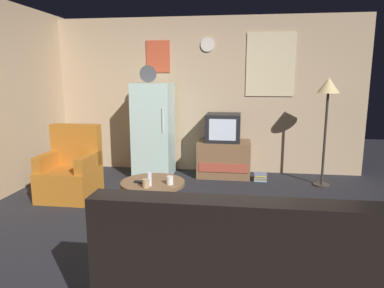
{
  "coord_description": "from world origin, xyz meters",
  "views": [
    {
      "loc": [
        0.62,
        -3.51,
        1.61
      ],
      "look_at": [
        0.01,
        0.9,
        0.75
      ],
      "focal_mm": 33.03,
      "sensor_mm": 36.0,
      "label": 1
    }
  ],
  "objects_px": {
    "mug_ceramic_white": "(170,180)",
    "wine_glass": "(149,179)",
    "tv_stand": "(224,159)",
    "fridge": "(154,130)",
    "mug_ceramic_tan": "(146,183)",
    "coffee_table": "(153,200)",
    "book_stack": "(260,177)",
    "standing_lamp": "(328,94)",
    "armchair": "(71,172)",
    "couch": "(233,276)",
    "remote_control": "(141,182)",
    "crt_tv": "(223,128)"
  },
  "relations": [
    {
      "from": "standing_lamp",
      "to": "tv_stand",
      "type": "bearing_deg",
      "value": 168.38
    },
    {
      "from": "fridge",
      "to": "standing_lamp",
      "type": "bearing_deg",
      "value": -4.52
    },
    {
      "from": "armchair",
      "to": "tv_stand",
      "type": "bearing_deg",
      "value": 32.7
    },
    {
      "from": "crt_tv",
      "to": "wine_glass",
      "type": "height_order",
      "value": "crt_tv"
    },
    {
      "from": "tv_stand",
      "to": "book_stack",
      "type": "bearing_deg",
      "value": -18.02
    },
    {
      "from": "fridge",
      "to": "book_stack",
      "type": "relative_size",
      "value": 8.88
    },
    {
      "from": "standing_lamp",
      "to": "armchair",
      "type": "xyz_separation_m",
      "value": [
        -3.47,
        -0.97,
        -1.02
      ]
    },
    {
      "from": "mug_ceramic_tan",
      "to": "remote_control",
      "type": "xyz_separation_m",
      "value": [
        -0.09,
        0.14,
        -0.03
      ]
    },
    {
      "from": "standing_lamp",
      "to": "armchair",
      "type": "bearing_deg",
      "value": -164.32
    },
    {
      "from": "standing_lamp",
      "to": "armchair",
      "type": "distance_m",
      "value": 3.74
    },
    {
      "from": "coffee_table",
      "to": "book_stack",
      "type": "xyz_separation_m",
      "value": [
        1.29,
        1.69,
        -0.16
      ]
    },
    {
      "from": "tv_stand",
      "to": "book_stack",
      "type": "relative_size",
      "value": 4.21
    },
    {
      "from": "mug_ceramic_white",
      "to": "couch",
      "type": "bearing_deg",
      "value": -64.03
    },
    {
      "from": "standing_lamp",
      "to": "couch",
      "type": "relative_size",
      "value": 0.94
    },
    {
      "from": "standing_lamp",
      "to": "coffee_table",
      "type": "relative_size",
      "value": 2.21
    },
    {
      "from": "fridge",
      "to": "armchair",
      "type": "relative_size",
      "value": 1.84
    },
    {
      "from": "mug_ceramic_tan",
      "to": "remote_control",
      "type": "distance_m",
      "value": 0.17
    },
    {
      "from": "standing_lamp",
      "to": "armchair",
      "type": "relative_size",
      "value": 1.66
    },
    {
      "from": "mug_ceramic_white",
      "to": "wine_glass",
      "type": "bearing_deg",
      "value": -157.96
    },
    {
      "from": "fridge",
      "to": "mug_ceramic_tan",
      "type": "relative_size",
      "value": 19.67
    },
    {
      "from": "tv_stand",
      "to": "remote_control",
      "type": "distance_m",
      "value": 2.13
    },
    {
      "from": "tv_stand",
      "to": "mug_ceramic_tan",
      "type": "height_order",
      "value": "tv_stand"
    },
    {
      "from": "standing_lamp",
      "to": "coffee_table",
      "type": "height_order",
      "value": "standing_lamp"
    },
    {
      "from": "coffee_table",
      "to": "mug_ceramic_tan",
      "type": "xyz_separation_m",
      "value": [
        -0.02,
        -0.22,
        0.27
      ]
    },
    {
      "from": "tv_stand",
      "to": "mug_ceramic_tan",
      "type": "distance_m",
      "value": 2.23
    },
    {
      "from": "tv_stand",
      "to": "book_stack",
      "type": "height_order",
      "value": "tv_stand"
    },
    {
      "from": "mug_ceramic_tan",
      "to": "coffee_table",
      "type": "bearing_deg",
      "value": 84.6
    },
    {
      "from": "coffee_table",
      "to": "armchair",
      "type": "bearing_deg",
      "value": 154.82
    },
    {
      "from": "coffee_table",
      "to": "mug_ceramic_tan",
      "type": "height_order",
      "value": "mug_ceramic_tan"
    },
    {
      "from": "wine_glass",
      "to": "mug_ceramic_tan",
      "type": "distance_m",
      "value": 0.07
    },
    {
      "from": "remote_control",
      "to": "couch",
      "type": "distance_m",
      "value": 1.84
    },
    {
      "from": "tv_stand",
      "to": "coffee_table",
      "type": "relative_size",
      "value": 1.17
    },
    {
      "from": "tv_stand",
      "to": "standing_lamp",
      "type": "height_order",
      "value": "standing_lamp"
    },
    {
      "from": "fridge",
      "to": "mug_ceramic_white",
      "type": "relative_size",
      "value": 19.67
    },
    {
      "from": "coffee_table",
      "to": "wine_glass",
      "type": "relative_size",
      "value": 4.8
    },
    {
      "from": "tv_stand",
      "to": "wine_glass",
      "type": "xyz_separation_m",
      "value": [
        -0.7,
        -2.04,
        0.23
      ]
    },
    {
      "from": "mug_ceramic_white",
      "to": "remote_control",
      "type": "height_order",
      "value": "mug_ceramic_white"
    },
    {
      "from": "tv_stand",
      "to": "remote_control",
      "type": "relative_size",
      "value": 5.6
    },
    {
      "from": "fridge",
      "to": "crt_tv",
      "type": "xyz_separation_m",
      "value": [
        1.12,
        0.1,
        0.05
      ]
    },
    {
      "from": "standing_lamp",
      "to": "book_stack",
      "type": "bearing_deg",
      "value": 172.68
    },
    {
      "from": "coffee_table",
      "to": "mug_ceramic_white",
      "type": "bearing_deg",
      "value": -19.57
    },
    {
      "from": "tv_stand",
      "to": "armchair",
      "type": "distance_m",
      "value": 2.36
    },
    {
      "from": "remote_control",
      "to": "book_stack",
      "type": "relative_size",
      "value": 0.75
    },
    {
      "from": "standing_lamp",
      "to": "mug_ceramic_white",
      "type": "bearing_deg",
      "value": -140.07
    },
    {
      "from": "coffee_table",
      "to": "mug_ceramic_white",
      "type": "relative_size",
      "value": 8.0
    },
    {
      "from": "couch",
      "to": "book_stack",
      "type": "xyz_separation_m",
      "value": [
        0.34,
        3.27,
        -0.25
      ]
    },
    {
      "from": "mug_ceramic_white",
      "to": "armchair",
      "type": "bearing_deg",
      "value": 155.59
    },
    {
      "from": "remote_control",
      "to": "book_stack",
      "type": "bearing_deg",
      "value": 63.7
    },
    {
      "from": "standing_lamp",
      "to": "remote_control",
      "type": "height_order",
      "value": "standing_lamp"
    },
    {
      "from": "coffee_table",
      "to": "couch",
      "type": "height_order",
      "value": "couch"
    }
  ]
}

